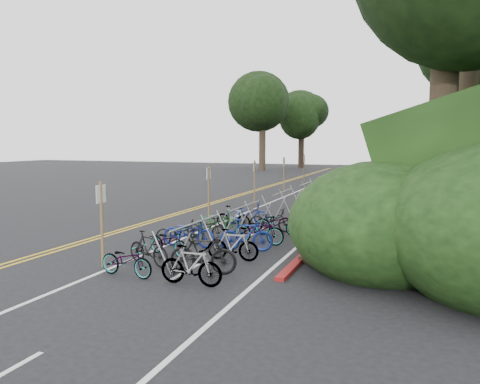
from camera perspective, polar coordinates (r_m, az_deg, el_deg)
The scene contains 10 objects.
ground at distance 16.05m, azimuth -13.25°, elevation -6.55°, with size 120.00×120.00×0.00m, color black.
road_markings at distance 24.71m, azimuth 1.16°, elevation -1.96°, with size 7.47×80.00×0.01m.
red_curb at distance 25.39m, azimuth 13.47°, elevation -1.81°, with size 0.25×28.00×0.10m, color maroon.
tree_cluster at distance 36.00m, azimuth 22.91°, elevation 19.02°, with size 32.76×54.30×18.93m.
bike_rack_front at distance 13.62m, azimuth -5.38°, elevation -4.95°, with size 1.14×3.16×1.17m.
bike_racks_rest at distance 26.73m, azimuth 8.04°, elevation 0.43°, with size 1.14×23.00×1.17m.
signpost_near at distance 13.47m, azimuth -16.52°, elevation -3.08°, with size 0.08×0.40×2.40m.
signposts_rest at distance 28.26m, azimuth 3.75°, elevation 1.95°, with size 0.08×18.40×2.50m.
bike_front at distance 16.07m, azimuth -7.38°, elevation -4.84°, with size 1.64×0.57×0.86m, color black.
bike_valet at distance 15.70m, azimuth -2.14°, elevation -4.89°, with size 3.18×10.19×1.09m.
Camera 1 is at (8.79, -12.97, 3.47)m, focal length 35.00 mm.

